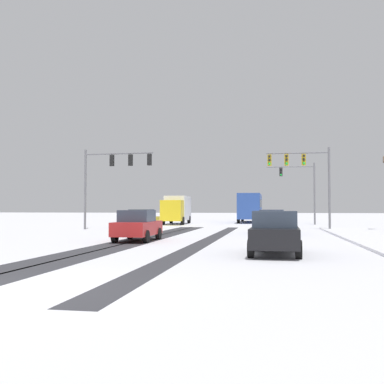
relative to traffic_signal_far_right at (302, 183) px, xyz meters
name	(u,v)px	position (x,y,z in m)	size (l,w,h in m)	color
ground_plane	(18,291)	(-8.38, -39.42, -4.36)	(300.00, 300.00, 0.00)	white
wheel_track_left_lane	(132,240)	(-10.68, -24.68, -4.36)	(1.15, 32.42, 0.01)	#38383D
wheel_track_right_lane	(149,240)	(-9.67, -24.68, -4.36)	(1.14, 32.42, 0.01)	#38383D
wheel_track_center	(208,241)	(-6.49, -24.68, -4.36)	(0.91, 32.42, 0.01)	#38383D
traffic_signal_far_right	(302,183)	(0.00, 0.00, 0.00)	(5.02, 0.46, 6.50)	slate
traffic_signal_near_right	(304,170)	(-0.61, -12.01, 0.39)	(4.94, 0.45, 6.50)	slate
traffic_signal_near_left	(112,170)	(-15.78, -14.00, 0.42)	(5.83, 0.49, 6.50)	slate
car_yellow_cab_lead	(142,219)	(-13.59, -12.90, -3.54)	(2.01, 4.19, 1.62)	yellow
car_blue_second	(271,222)	(-3.16, -17.69, -3.54)	(1.85, 4.11, 1.62)	#233899
car_red_third	(138,225)	(-10.07, -25.56, -3.54)	(1.87, 4.12, 1.62)	red
car_black_fourth	(275,233)	(-3.04, -31.20, -3.54)	(1.92, 4.14, 1.62)	black
bus_oncoming	(250,206)	(-5.63, 6.19, -2.37)	(2.68, 11.00, 3.38)	#284793
box_truck_delivery	(177,209)	(-13.20, -1.21, -2.73)	(2.55, 7.49, 3.02)	yellow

